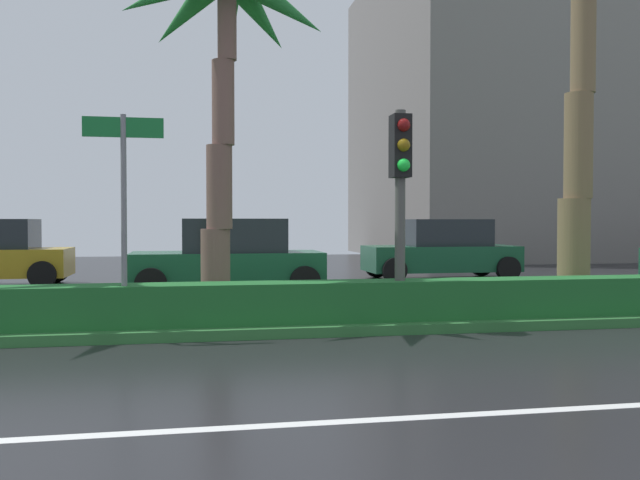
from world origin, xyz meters
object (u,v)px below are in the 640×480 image
(palm_tree_centre, at_px, (225,18))
(street_name_sign, at_px, (124,191))
(car_in_traffic_third, at_px, (229,258))
(traffic_signal_median_right, at_px, (401,176))
(car_in_traffic_fourth, at_px, (442,250))

(palm_tree_centre, xyz_separation_m, street_name_sign, (-1.48, -1.44, -2.91))
(palm_tree_centre, bearing_deg, car_in_traffic_third, 86.08)
(traffic_signal_median_right, height_order, street_name_sign, traffic_signal_median_right)
(palm_tree_centre, xyz_separation_m, car_in_traffic_fourth, (6.53, 7.21, -4.16))
(traffic_signal_median_right, distance_m, car_in_traffic_fourth, 9.51)
(palm_tree_centre, distance_m, traffic_signal_median_right, 3.92)
(traffic_signal_median_right, bearing_deg, car_in_traffic_third, 112.16)
(car_in_traffic_fourth, bearing_deg, car_in_traffic_third, 24.88)
(palm_tree_centre, xyz_separation_m, car_in_traffic_third, (0.30, 4.32, -4.16))
(palm_tree_centre, relative_size, car_in_traffic_third, 1.41)
(palm_tree_centre, bearing_deg, street_name_sign, -135.83)
(street_name_sign, height_order, car_in_traffic_fourth, street_name_sign)
(palm_tree_centre, height_order, traffic_signal_median_right, palm_tree_centre)
(street_name_sign, distance_m, car_in_traffic_third, 6.16)
(car_in_traffic_third, bearing_deg, car_in_traffic_fourth, -155.12)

